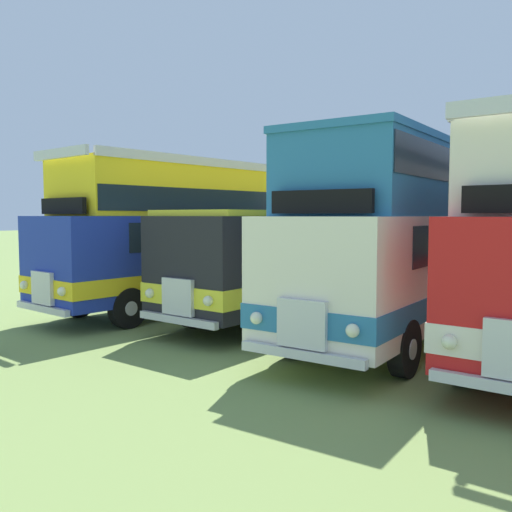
% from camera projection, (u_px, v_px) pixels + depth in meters
% --- Properties ---
extents(bus_first_in_row, '(3.11, 10.91, 4.52)m').
position_uv_depth(bus_first_in_row, '(204.00, 231.00, 17.32)').
color(bus_first_in_row, '#1E339E').
rests_on(bus_first_in_row, ground).
extents(bus_second_in_row, '(2.70, 10.16, 2.99)m').
position_uv_depth(bus_second_in_row, '(305.00, 254.00, 15.76)').
color(bus_second_in_row, black).
rests_on(bus_second_in_row, ground).
extents(bus_third_in_row, '(3.02, 11.42, 4.49)m').
position_uv_depth(bus_third_in_row, '(418.00, 231.00, 13.49)').
color(bus_third_in_row, silver).
rests_on(bus_third_in_row, ground).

